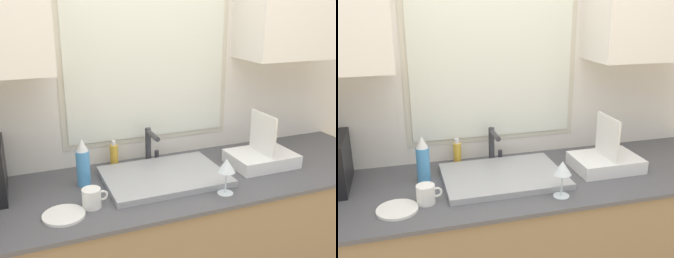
% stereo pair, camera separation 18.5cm
% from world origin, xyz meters
% --- Properties ---
extents(countertop, '(2.52, 0.71, 0.94)m').
position_xyz_m(countertop, '(0.00, 0.34, 0.47)').
color(countertop, '#8C7251').
rests_on(countertop, ground_plane).
extents(wall_back, '(6.00, 0.38, 2.60)m').
position_xyz_m(wall_back, '(0.00, 0.67, 1.41)').
color(wall_back, silver).
rests_on(wall_back, ground_plane).
extents(sink_basin, '(0.60, 0.43, 0.03)m').
position_xyz_m(sink_basin, '(-0.03, 0.36, 0.95)').
color(sink_basin, '#9EA0A5').
rests_on(sink_basin, countertop).
extents(faucet, '(0.08, 0.17, 0.20)m').
position_xyz_m(faucet, '(-0.03, 0.58, 1.05)').
color(faucet, '#333338').
rests_on(faucet, countertop).
extents(dish_rack, '(0.35, 0.26, 0.29)m').
position_xyz_m(dish_rack, '(0.53, 0.34, 0.98)').
color(dish_rack, white).
rests_on(dish_rack, countertop).
extents(spray_bottle, '(0.07, 0.07, 0.24)m').
position_xyz_m(spray_bottle, '(-0.42, 0.44, 1.05)').
color(spray_bottle, '#4C99D8').
rests_on(spray_bottle, countertop).
extents(soap_bottle, '(0.04, 0.04, 0.14)m').
position_xyz_m(soap_bottle, '(-0.22, 0.62, 1.00)').
color(soap_bottle, gold).
rests_on(soap_bottle, countertop).
extents(mug_near_sink, '(0.11, 0.08, 0.09)m').
position_xyz_m(mug_near_sink, '(-0.43, 0.20, 0.98)').
color(mug_near_sink, white).
rests_on(mug_near_sink, countertop).
extents(wine_glass, '(0.08, 0.08, 0.17)m').
position_xyz_m(wine_glass, '(0.17, 0.10, 1.07)').
color(wine_glass, silver).
rests_on(wine_glass, countertop).
extents(small_plate, '(0.18, 0.18, 0.01)m').
position_xyz_m(small_plate, '(-0.55, 0.17, 0.94)').
color(small_plate, white).
rests_on(small_plate, countertop).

